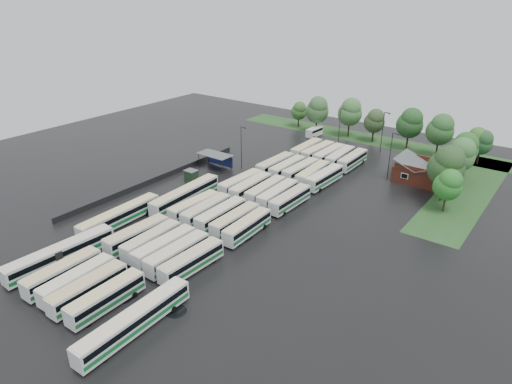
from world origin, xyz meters
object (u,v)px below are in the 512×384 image
Objects in this scene: artic_bus_west_a at (61,254)px; artic_bus_east at (135,320)px; brick_building at (420,173)px; minibus at (314,132)px.

artic_bus_west_a is 21.40m from artic_bus_east.
artic_bus_east is (-12.00, -69.22, -0.12)m from brick_building.
minibus is (-35.18, 14.89, -0.47)m from brick_building.
brick_building is 1.71× the size of minibus.
brick_building is at bearing 66.09° from artic_bus_west_a.
minibus is at bearing 157.05° from brick_building.
artic_bus_east is 87.24m from minibus.
artic_bus_west_a is 2.97× the size of minibus.
artic_bus_east is at bearing -99.83° from brick_building.
minibus is (-23.18, 84.11, -0.34)m from artic_bus_east.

